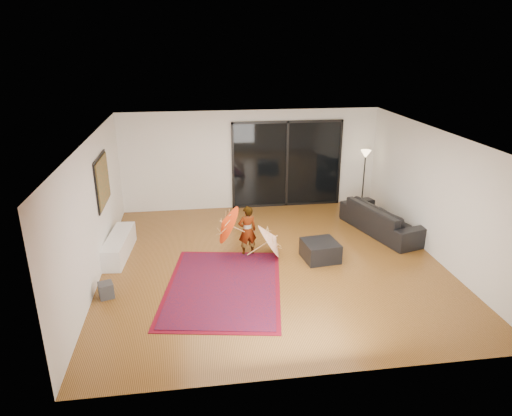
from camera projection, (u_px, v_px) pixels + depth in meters
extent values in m
plane|color=brown|center=(273.00, 262.00, 9.65)|extent=(7.00, 7.00, 0.00)
plane|color=white|center=(274.00, 136.00, 8.71)|extent=(7.00, 7.00, 0.00)
plane|color=silver|center=(251.00, 160.00, 12.43)|extent=(7.00, 0.00, 7.00)
plane|color=silver|center=(321.00, 292.00, 5.93)|extent=(7.00, 0.00, 7.00)
plane|color=silver|center=(93.00, 211.00, 8.72)|extent=(0.00, 7.00, 7.00)
plane|color=silver|center=(436.00, 195.00, 9.64)|extent=(0.00, 7.00, 7.00)
cube|color=black|center=(287.00, 164.00, 12.59)|extent=(3.00, 0.04, 2.40)
cube|color=black|center=(288.00, 122.00, 12.16)|extent=(3.06, 0.06, 0.06)
cube|color=black|center=(286.00, 204.00, 12.98)|extent=(3.06, 0.06, 0.06)
cube|color=black|center=(287.00, 164.00, 12.57)|extent=(0.06, 0.06, 2.40)
cube|color=black|center=(102.00, 181.00, 9.55)|extent=(0.02, 1.28, 1.08)
cube|color=#215336|center=(103.00, 181.00, 9.55)|extent=(0.03, 1.18, 0.98)
cube|color=white|center=(119.00, 246.00, 9.89)|extent=(0.55, 1.68, 0.46)
cube|color=#424244|center=(106.00, 290.00, 8.31)|extent=(0.32, 0.32, 0.29)
cube|color=#620818|center=(223.00, 287.00, 8.69)|extent=(2.62, 3.32, 0.01)
cube|color=maroon|center=(223.00, 287.00, 8.69)|extent=(2.44, 3.14, 0.02)
imported|color=black|center=(383.00, 219.00, 11.07)|extent=(1.56, 2.54, 0.69)
cube|color=black|center=(320.00, 250.00, 9.74)|extent=(0.79, 0.79, 0.40)
cylinder|color=black|center=(361.00, 206.00, 12.91)|extent=(0.28, 0.28, 0.03)
cylinder|color=black|center=(363.00, 181.00, 12.66)|extent=(0.04, 0.04, 1.49)
cone|color=#FFD899|center=(366.00, 154.00, 12.40)|extent=(0.28, 0.28, 0.22)
imported|color=#999999|center=(247.00, 231.00, 9.84)|extent=(0.45, 0.34, 1.12)
cone|color=#E93A0C|center=(222.00, 225.00, 9.66)|extent=(0.56, 0.86, 0.84)
cylinder|color=tan|center=(222.00, 240.00, 9.78)|extent=(0.45, 0.02, 0.26)
cylinder|color=tan|center=(222.00, 221.00, 9.62)|extent=(0.06, 0.02, 0.05)
cone|color=white|center=(276.00, 234.00, 9.80)|extent=(0.60, 0.82, 0.80)
cylinder|color=tan|center=(276.00, 250.00, 9.93)|extent=(0.48, 0.02, 0.32)
cylinder|color=tan|center=(276.00, 229.00, 9.76)|extent=(0.06, 0.02, 0.05)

